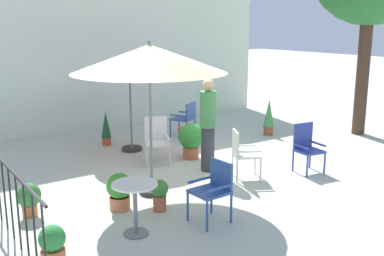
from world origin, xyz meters
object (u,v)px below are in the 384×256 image
(patio_chair_0, at_px, (242,151))
(potted_plant_5, at_px, (160,193))
(patio_chair_2, at_px, (214,187))
(patio_umbrella_1, at_px, (149,60))
(potted_plant_1, at_px, (106,128))
(standing_person, at_px, (208,124))
(potted_plant_0, at_px, (29,198))
(cafe_table_0, at_px, (135,200))
(potted_plant_6, at_px, (119,190))
(potted_plant_2, at_px, (191,138))
(potted_plant_3, at_px, (269,117))
(potted_plant_4, at_px, (53,246))
(patio_chair_1, at_px, (306,145))
(patio_chair_3, at_px, (156,138))
(patio_umbrella_0, at_px, (129,66))
(patio_chair_4, at_px, (186,117))

(patio_chair_0, height_order, potted_plant_5, patio_chair_0)
(patio_chair_2, bearing_deg, patio_chair_0, 37.22)
(patio_umbrella_1, relative_size, patio_chair_2, 2.89)
(potted_plant_1, bearing_deg, standing_person, -73.94)
(patio_chair_0, xyz_separation_m, potted_plant_0, (-3.68, 0.50, -0.23))
(patio_umbrella_1, relative_size, cafe_table_0, 3.47)
(patio_chair_2, bearing_deg, potted_plant_6, 129.17)
(patio_umbrella_1, bearing_deg, cafe_table_0, -127.80)
(patio_chair_2, height_order, potted_plant_2, patio_chair_2)
(potted_plant_1, height_order, standing_person, standing_person)
(potted_plant_3, distance_m, standing_person, 3.34)
(potted_plant_1, height_order, potted_plant_6, potted_plant_1)
(patio_chair_2, distance_m, potted_plant_4, 2.34)
(patio_chair_1, bearing_deg, potted_plant_3, 60.10)
(patio_chair_0, height_order, patio_chair_3, patio_chair_3)
(patio_umbrella_0, height_order, patio_chair_1, patio_umbrella_0)
(patio_umbrella_1, relative_size, potted_plant_4, 4.80)
(patio_chair_2, xyz_separation_m, potted_plant_2, (1.50, 2.76, -0.09))
(potted_plant_2, height_order, potted_plant_6, potted_plant_2)
(patio_chair_1, distance_m, potted_plant_6, 3.78)
(patio_chair_2, xyz_separation_m, patio_chair_3, (0.76, 2.92, 0.00))
(patio_chair_1, relative_size, potted_plant_5, 1.89)
(potted_plant_0, height_order, potted_plant_6, potted_plant_6)
(patio_chair_2, xyz_separation_m, potted_plant_4, (-2.33, 0.02, -0.24))
(potted_plant_1, height_order, potted_plant_4, potted_plant_1)
(patio_chair_1, relative_size, potted_plant_4, 1.77)
(patio_chair_4, bearing_deg, patio_umbrella_0, -168.02)
(patio_umbrella_1, xyz_separation_m, patio_chair_0, (1.72, -0.30, -1.71))
(patio_chair_1, relative_size, potted_plant_1, 1.17)
(cafe_table_0, height_order, patio_chair_2, patio_chair_2)
(potted_plant_5, bearing_deg, standing_person, 33.24)
(patio_chair_3, distance_m, patio_chair_4, 2.23)
(patio_umbrella_1, relative_size, standing_person, 1.42)
(cafe_table_0, bearing_deg, patio_chair_3, 54.74)
(potted_plant_4, bearing_deg, potted_plant_5, 21.31)
(patio_umbrella_1, relative_size, patio_chair_1, 2.71)
(patio_chair_4, xyz_separation_m, potted_plant_0, (-4.59, -2.71, -0.23))
(patio_umbrella_0, height_order, patio_chair_3, patio_umbrella_0)
(cafe_table_0, relative_size, potted_plant_4, 1.38)
(potted_plant_2, relative_size, potted_plant_4, 1.43)
(potted_plant_3, bearing_deg, patio_chair_3, -173.13)
(patio_chair_1, relative_size, potted_plant_3, 1.01)
(potted_plant_3, bearing_deg, potted_plant_6, -157.19)
(patio_umbrella_0, relative_size, patio_umbrella_1, 0.87)
(patio_chair_1, distance_m, potted_plant_4, 5.22)
(patio_umbrella_1, distance_m, patio_chair_3, 2.44)
(cafe_table_0, xyz_separation_m, potted_plant_6, (0.20, 0.91, -0.19))
(patio_chair_3, relative_size, potted_plant_0, 1.84)
(potted_plant_5, bearing_deg, potted_plant_3, 28.63)
(patio_chair_1, distance_m, standing_person, 1.93)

